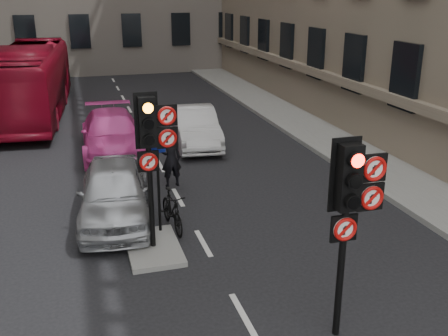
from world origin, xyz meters
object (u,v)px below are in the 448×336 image
car_silver (114,192)px  car_pink (112,134)px  signal_near (352,198)px  car_white (195,127)px  bus_red (30,81)px  info_sign (158,173)px  motorcyclist (171,159)px  motorcycle (172,210)px  signal_far (152,138)px

car_silver → car_pink: (0.43, 5.86, -0.01)m
signal_near → car_pink: 12.36m
car_white → bus_red: bus_red is taller
car_silver → info_sign: size_ratio=1.92×
motorcyclist → motorcycle: bearing=72.3°
bus_red → car_white: bearing=-43.7°
motorcycle → info_sign: size_ratio=0.72×
bus_red → motorcyclist: bus_red is taller
signal_far → info_sign: bearing=73.8°
signal_far → bus_red: (-3.39, 14.98, -1.06)m
motorcycle → info_sign: info_sign is taller
car_silver → signal_near: bearing=-55.0°
car_pink → bus_red: 7.80m
motorcycle → signal_far: bearing=-124.8°
signal_far → car_silver: 2.89m
signal_far → car_pink: bearing=92.4°
bus_red → motorcycle: size_ratio=6.96×
signal_far → car_silver: signal_far is taller
car_white → info_sign: bearing=-104.5°
signal_near → car_silver: bearing=119.2°
signal_far → bus_red: signal_far is taller
motorcyclist → info_sign: (-0.91, -3.24, 0.76)m
signal_far → info_sign: size_ratio=1.53×
car_white → motorcycle: bearing=-102.7°
signal_near → car_white: size_ratio=0.81×
motorcyclist → bus_red: bearing=-74.7°
bus_red → info_sign: size_ratio=5.03×
car_silver → motorcycle: (1.32, -1.00, -0.26)m
signal_near → bus_red: (-5.99, 18.98, -0.94)m
car_white → car_pink: (-3.17, -0.23, 0.02)m
bus_red → motorcycle: bearing=-70.0°
car_white → motorcycle: 7.45m
car_pink → motorcycle: size_ratio=3.05×
car_white → motorcycle: (-2.28, -7.08, -0.22)m
signal_near → info_sign: (-2.39, 4.74, -0.95)m
bus_red → motorcyclist: 11.91m
signal_near → motorcyclist: 8.30m
signal_near → motorcyclist: signal_near is taller
car_white → bus_red: bearing=137.3°
car_silver → car_white: bearing=65.2°
motorcycle → info_sign: (-0.35, -0.27, 1.12)m
signal_near → motorcycle: (-2.04, 5.01, -2.07)m
signal_far → motorcyclist: signal_far is taller
signal_far → car_white: bearing=70.6°
car_silver → motorcycle: car_silver is taller
car_pink → info_sign: info_sign is taller
signal_near → info_sign: 5.39m
car_pink → info_sign: (0.54, -7.13, 0.88)m
bus_red → info_sign: (3.60, -14.24, -0.01)m
signal_far → motorcycle: (0.56, 1.01, -2.19)m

